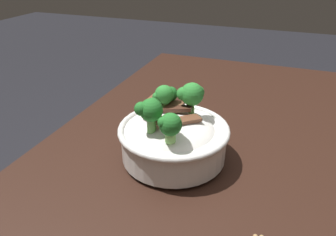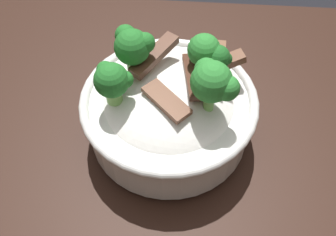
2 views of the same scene
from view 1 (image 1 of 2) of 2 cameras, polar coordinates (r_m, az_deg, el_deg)
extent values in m
cube|color=black|center=(0.65, 9.10, -9.92)|extent=(1.35, 0.78, 0.04)
cube|color=black|center=(1.37, 26.23, -10.51)|extent=(0.09, 0.09, 0.75)
cube|color=black|center=(1.41, 0.93, -6.02)|extent=(0.09, 0.09, 0.75)
cylinder|color=white|center=(0.65, 1.01, -7.03)|extent=(0.09, 0.09, 0.01)
cylinder|color=white|center=(0.63, 1.04, -4.43)|extent=(0.21, 0.21, 0.06)
torus|color=white|center=(0.61, 1.06, -1.99)|extent=(0.22, 0.22, 0.01)
ellipsoid|color=white|center=(0.62, 1.05, -2.95)|extent=(0.17, 0.17, 0.07)
cube|color=#563323|center=(0.59, -3.06, 0.77)|extent=(0.06, 0.07, 0.02)
cube|color=#4C2B1E|center=(0.63, 0.68, 1.68)|extent=(0.03, 0.08, 0.02)
cube|color=brown|center=(0.59, 3.09, -0.37)|extent=(0.06, 0.06, 0.01)
cube|color=#4C2B1E|center=(0.65, -0.04, 1.91)|extent=(0.05, 0.07, 0.02)
cube|color=brown|center=(0.65, -0.42, 2.85)|extent=(0.03, 0.08, 0.01)
cube|color=brown|center=(0.65, 0.23, 3.16)|extent=(0.07, 0.04, 0.03)
cylinder|color=#6BA84C|center=(0.63, 4.28, 1.82)|extent=(0.01, 0.01, 0.03)
sphere|color=#2D8433|center=(0.62, 4.38, 4.34)|extent=(0.05, 0.05, 0.05)
sphere|color=#2D8433|center=(0.63, 5.35, 4.67)|extent=(0.03, 0.03, 0.03)
sphere|color=#2D8433|center=(0.62, 2.81, 4.43)|extent=(0.03, 0.03, 0.03)
cylinder|color=#5B9947|center=(0.64, -0.67, 2.12)|extent=(0.02, 0.02, 0.03)
sphere|color=#2D8433|center=(0.63, -0.69, 4.26)|extent=(0.04, 0.04, 0.04)
sphere|color=#2D8433|center=(0.64, 0.01, 4.47)|extent=(0.02, 0.02, 0.02)
sphere|color=#2D8433|center=(0.63, -2.07, 3.90)|extent=(0.02, 0.02, 0.02)
cylinder|color=#5B9947|center=(0.57, -3.01, -1.20)|extent=(0.02, 0.02, 0.03)
sphere|color=#237028|center=(0.56, -3.09, 1.44)|extent=(0.04, 0.04, 0.04)
sphere|color=#237028|center=(0.57, -2.83, 2.49)|extent=(0.02, 0.02, 0.02)
sphere|color=#237028|center=(0.55, -4.87, 1.66)|extent=(0.03, 0.03, 0.03)
cylinder|color=#5B9947|center=(0.65, 0.46, 2.57)|extent=(0.01, 0.01, 0.03)
sphere|color=#1E6023|center=(0.64, 0.47, 4.41)|extent=(0.03, 0.03, 0.03)
sphere|color=#1E6023|center=(0.65, 0.65, 4.57)|extent=(0.01, 0.01, 0.01)
sphere|color=#1E6023|center=(0.64, -0.30, 4.37)|extent=(0.02, 0.02, 0.02)
cylinder|color=#7AB256|center=(0.54, 0.44, -3.33)|extent=(0.02, 0.02, 0.02)
sphere|color=#237028|center=(0.53, 0.45, -1.17)|extent=(0.04, 0.04, 0.04)
sphere|color=#237028|center=(0.55, 0.61, -0.56)|extent=(0.02, 0.02, 0.02)
sphere|color=#237028|center=(0.53, -0.86, -0.86)|extent=(0.02, 0.02, 0.02)
camera|label=2|loc=(0.54, 38.65, 27.62)|focal=40.37mm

